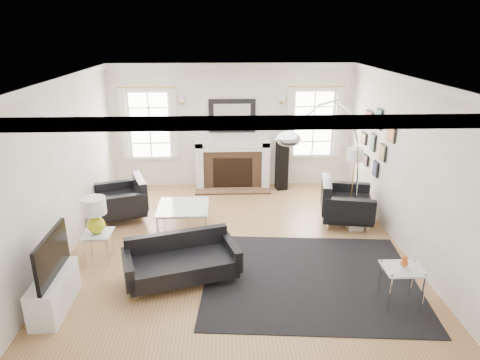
{
  "coord_description": "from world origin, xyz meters",
  "views": [
    {
      "loc": [
        -0.22,
        -6.56,
        3.5
      ],
      "look_at": [
        0.07,
        0.3,
        1.06
      ],
      "focal_mm": 32.0,
      "sensor_mm": 36.0,
      "label": 1
    }
  ],
  "objects_px": {
    "coffee_table": "(183,208)",
    "armchair_right": "(343,204)",
    "arc_floor_lamp": "(326,167)",
    "gourd_lamp": "(95,213)",
    "armchair_left": "(124,201)",
    "fireplace": "(233,165)",
    "sofa": "(181,261)"
  },
  "relations": [
    {
      "from": "fireplace",
      "to": "coffee_table",
      "type": "xyz_separation_m",
      "value": [
        -0.97,
        -2.07,
        -0.16
      ]
    },
    {
      "from": "armchair_right",
      "to": "fireplace",
      "type": "bearing_deg",
      "value": 135.22
    },
    {
      "from": "fireplace",
      "to": "coffee_table",
      "type": "height_order",
      "value": "fireplace"
    },
    {
      "from": "arc_floor_lamp",
      "to": "armchair_right",
      "type": "bearing_deg",
      "value": 54.41
    },
    {
      "from": "coffee_table",
      "to": "fireplace",
      "type": "bearing_deg",
      "value": 64.92
    },
    {
      "from": "armchair_left",
      "to": "arc_floor_lamp",
      "type": "bearing_deg",
      "value": -18.45
    },
    {
      "from": "armchair_left",
      "to": "coffee_table",
      "type": "xyz_separation_m",
      "value": [
        1.17,
        -0.43,
        0.01
      ]
    },
    {
      "from": "armchair_right",
      "to": "arc_floor_lamp",
      "type": "xyz_separation_m",
      "value": [
        -0.58,
        -0.81,
        0.99
      ]
    },
    {
      "from": "sofa",
      "to": "gourd_lamp",
      "type": "height_order",
      "value": "gourd_lamp"
    },
    {
      "from": "fireplace",
      "to": "gourd_lamp",
      "type": "relative_size",
      "value": 2.89
    },
    {
      "from": "sofa",
      "to": "armchair_left",
      "type": "distance_m",
      "value": 2.55
    },
    {
      "from": "arc_floor_lamp",
      "to": "gourd_lamp",
      "type": "bearing_deg",
      "value": -173.33
    },
    {
      "from": "gourd_lamp",
      "to": "armchair_left",
      "type": "bearing_deg",
      "value": 87.79
    },
    {
      "from": "armchair_left",
      "to": "sofa",
      "type": "bearing_deg",
      "value": -59.79
    },
    {
      "from": "armchair_left",
      "to": "fireplace",
      "type": "bearing_deg",
      "value": 37.34
    },
    {
      "from": "gourd_lamp",
      "to": "arc_floor_lamp",
      "type": "relative_size",
      "value": 0.23
    },
    {
      "from": "coffee_table",
      "to": "arc_floor_lamp",
      "type": "bearing_deg",
      "value": -17.51
    },
    {
      "from": "gourd_lamp",
      "to": "arc_floor_lamp",
      "type": "xyz_separation_m",
      "value": [
        3.65,
        0.43,
        0.55
      ]
    },
    {
      "from": "armchair_left",
      "to": "coffee_table",
      "type": "distance_m",
      "value": 1.25
    },
    {
      "from": "sofa",
      "to": "gourd_lamp",
      "type": "bearing_deg",
      "value": 156.82
    },
    {
      "from": "gourd_lamp",
      "to": "fireplace",
      "type": "bearing_deg",
      "value": 55.96
    },
    {
      "from": "armchair_right",
      "to": "arc_floor_lamp",
      "type": "distance_m",
      "value": 1.41
    },
    {
      "from": "armchair_left",
      "to": "armchair_right",
      "type": "height_order",
      "value": "armchair_right"
    },
    {
      "from": "fireplace",
      "to": "armchair_left",
      "type": "height_order",
      "value": "fireplace"
    },
    {
      "from": "armchair_right",
      "to": "coffee_table",
      "type": "relative_size",
      "value": 1.28
    },
    {
      "from": "coffee_table",
      "to": "armchair_right",
      "type": "bearing_deg",
      "value": 0.88
    },
    {
      "from": "coffee_table",
      "to": "gourd_lamp",
      "type": "height_order",
      "value": "gourd_lamp"
    },
    {
      "from": "armchair_left",
      "to": "armchair_right",
      "type": "bearing_deg",
      "value": -5.32
    },
    {
      "from": "sofa",
      "to": "coffee_table",
      "type": "relative_size",
      "value": 1.91
    },
    {
      "from": "sofa",
      "to": "gourd_lamp",
      "type": "distance_m",
      "value": 1.56
    },
    {
      "from": "armchair_right",
      "to": "coffee_table",
      "type": "xyz_separation_m",
      "value": [
        -3.0,
        -0.05,
        -0.01
      ]
    },
    {
      "from": "fireplace",
      "to": "armchair_right",
      "type": "xyz_separation_m",
      "value": [
        2.03,
        -2.02,
        -0.16
      ]
    }
  ]
}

